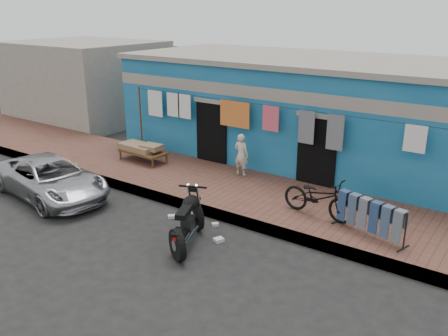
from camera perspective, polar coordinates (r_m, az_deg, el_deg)
ground at (r=10.48m, az=-6.37°, el=-8.89°), size 80.00×80.00×0.00m
sidewalk at (r=12.61m, az=2.61°, el=-3.20°), size 28.00×3.00×0.25m
curb at (r=11.51m, az=-1.29°, el=-5.43°), size 28.00×0.10×0.25m
building at (r=15.53m, az=10.70°, el=6.78°), size 12.20×5.20×3.36m
neighbor_left at (r=22.35m, az=-16.19°, el=10.06°), size 6.00×5.00×3.40m
clothesline at (r=13.48m, az=2.98°, el=5.77°), size 10.06×0.06×2.10m
car at (r=13.43m, az=-20.19°, el=-1.07°), size 4.07×2.27×1.09m
seated_person at (r=13.49m, az=2.08°, el=1.63°), size 0.44×0.29×1.22m
bicycle at (r=11.05m, az=11.30°, el=-2.98°), size 1.80×0.77×1.14m
motorcycle at (r=10.15m, az=-4.48°, el=-6.17°), size 1.91×2.23×1.15m
charpoy at (r=15.02m, az=-9.73°, el=1.86°), size 1.74×0.96×0.56m
jeans_rack at (r=10.48m, az=17.18°, el=-5.66°), size 1.90×1.26×0.82m
litter_a at (r=11.59m, az=-6.34°, el=-5.83°), size 0.21×0.21×0.08m
litter_b at (r=11.12m, az=-1.07°, el=-6.83°), size 0.19×0.19×0.08m
litter_c at (r=10.44m, az=-0.65°, el=-8.64°), size 0.23×0.25×0.08m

